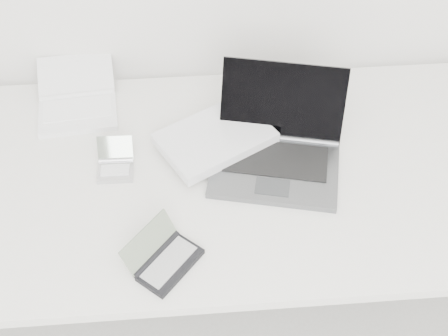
{
  "coord_description": "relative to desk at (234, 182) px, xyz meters",
  "views": [
    {
      "loc": [
        -0.11,
        0.46,
        1.98
      ],
      "look_at": [
        -0.03,
        1.51,
        0.79
      ],
      "focal_mm": 50.0,
      "sensor_mm": 36.0,
      "label": 1
    }
  ],
  "objects": [
    {
      "name": "pda_silver",
      "position": [
        -0.31,
        0.03,
        0.06
      ],
      "size": [
        0.1,
        0.11,
        0.07
      ],
      "rotation": [
        0.0,
        0.0,
        -0.02
      ],
      "color": "silver",
      "rests_on": "desk"
    },
    {
      "name": "netbook_open_white",
      "position": [
        -0.43,
        0.29,
        0.06
      ],
      "size": [
        0.25,
        0.3,
        0.07
      ],
      "rotation": [
        0.0,
        0.0,
        0.09
      ],
      "color": "white",
      "rests_on": "desk"
    },
    {
      "name": "laptop_large",
      "position": [
        0.04,
        0.06,
        0.08
      ],
      "size": [
        0.54,
        0.42,
        0.21
      ],
      "rotation": [
        0.0,
        0.0,
        -0.23
      ],
      "color": "slate",
      "rests_on": "desk"
    },
    {
      "name": "desk",
      "position": [
        0.0,
        0.0,
        0.0
      ],
      "size": [
        1.6,
        0.8,
        0.73
      ],
      "color": "white",
      "rests_on": "ground"
    },
    {
      "name": "palmtop_charcoal",
      "position": [
        -0.19,
        -0.28,
        0.06
      ],
      "size": [
        0.2,
        0.2,
        0.08
      ],
      "rotation": [
        0.0,
        0.0,
        0.86
      ],
      "color": "black",
      "rests_on": "desk"
    }
  ]
}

